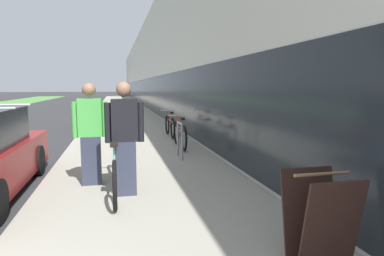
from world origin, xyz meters
name	(u,v)px	position (x,y,z in m)	size (l,w,h in m)	color
sidewalk_slab	(122,111)	(5.12, 21.00, 0.05)	(3.65, 70.00, 0.10)	#A39E8E
storefront_facade	(192,70)	(11.98, 29.00, 3.37)	(10.01, 70.00, 6.74)	silver
tandem_bicycle	(115,166)	(4.57, 2.11, 0.47)	(0.52, 2.76, 0.87)	black
person_rider	(125,139)	(4.74, 1.75, 0.98)	(0.59, 0.23, 1.75)	#33384C
person_bystander	(90,134)	(4.19, 2.46, 0.97)	(0.59, 0.23, 1.74)	#33384C
bike_rack_hoop	(180,136)	(6.08, 4.28, 0.61)	(0.05, 0.60, 0.84)	gray
cruiser_bike_nearest	(180,134)	(6.33, 5.61, 0.47)	(0.52, 1.81, 0.87)	black
cruiser_bike_middle	(170,126)	(6.39, 7.71, 0.47)	(0.52, 1.82, 0.87)	black
sandwich_board_sign	(320,219)	(6.44, -0.83, 0.55)	(0.56, 0.56, 0.90)	#331E19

